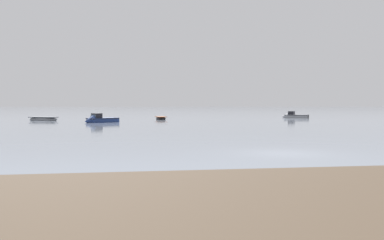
{
  "coord_description": "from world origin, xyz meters",
  "views": [
    {
      "loc": [
        -8.27,
        -21.4,
        2.49
      ],
      "look_at": [
        -0.22,
        27.27,
        0.74
      ],
      "focal_mm": 41.47,
      "sensor_mm": 36.0,
      "label": 1
    }
  ],
  "objects_px": {
    "rowboat_moored_0": "(43,119)",
    "rowboat_moored_1": "(161,118)",
    "motorboat_moored_1": "(293,116)",
    "motorboat_moored_5": "(98,120)"
  },
  "relations": [
    {
      "from": "rowboat_moored_0",
      "to": "motorboat_moored_5",
      "type": "xyz_separation_m",
      "value": [
        8.81,
        -9.82,
        0.08
      ]
    },
    {
      "from": "rowboat_moored_1",
      "to": "motorboat_moored_1",
      "type": "distance_m",
      "value": 24.88
    },
    {
      "from": "rowboat_moored_0",
      "to": "rowboat_moored_1",
      "type": "height_order",
      "value": "rowboat_moored_0"
    },
    {
      "from": "motorboat_moored_1",
      "to": "rowboat_moored_0",
      "type": "bearing_deg",
      "value": 42.93
    },
    {
      "from": "rowboat_moored_0",
      "to": "motorboat_moored_1",
      "type": "distance_m",
      "value": 43.41
    },
    {
      "from": "rowboat_moored_1",
      "to": "motorboat_moored_5",
      "type": "height_order",
      "value": "motorboat_moored_5"
    },
    {
      "from": "rowboat_moored_0",
      "to": "motorboat_moored_1",
      "type": "height_order",
      "value": "motorboat_moored_1"
    },
    {
      "from": "rowboat_moored_0",
      "to": "rowboat_moored_1",
      "type": "xyz_separation_m",
      "value": [
        18.49,
        1.58,
        -0.02
      ]
    },
    {
      "from": "rowboat_moored_1",
      "to": "motorboat_moored_5",
      "type": "xyz_separation_m",
      "value": [
        -9.68,
        -11.4,
        0.11
      ]
    },
    {
      "from": "rowboat_moored_0",
      "to": "motorboat_moored_1",
      "type": "bearing_deg",
      "value": 28.72
    }
  ]
}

